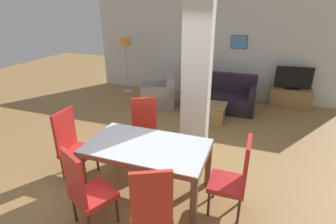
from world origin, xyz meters
TOP-DOWN VIEW (x-y plane):
  - ground_plane at (0.00, 0.00)m, footprint 18.00×18.00m
  - back_wall at (0.00, 4.68)m, footprint 7.20×0.09m
  - divider_pillar at (0.29, 1.59)m, footprint 0.49×0.31m
  - dining_table at (0.00, 0.00)m, footprint 1.70×0.98m
  - dining_chair_head_right at (1.22, 0.00)m, footprint 0.46×0.46m
  - dining_chair_head_left at (-1.28, 0.00)m, footprint 0.46×0.46m
  - dining_chair_near_right at (0.42, -0.85)m, footprint 0.62×0.62m
  - dining_chair_near_left at (-0.42, -0.85)m, footprint 0.62×0.62m
  - dining_chair_far_left at (-0.42, 0.85)m, footprint 0.62×0.62m
  - sofa at (0.42, 3.67)m, footprint 1.82×0.85m
  - armchair at (-1.15, 3.31)m, footprint 1.16×1.19m
  - coffee_table at (0.37, 2.75)m, footprint 0.73×0.50m
  - bottle at (0.26, 2.85)m, footprint 0.08×0.08m
  - tv_stand at (2.19, 4.40)m, footprint 1.03×0.40m
  - tv_screen at (2.19, 4.40)m, footprint 0.91×0.23m
  - floor_lamp at (-2.50, 4.13)m, footprint 0.33×0.33m

SIDE VIEW (x-z plane):
  - ground_plane at x=0.00m, z-range 0.00..0.00m
  - coffee_table at x=0.37m, z-range 0.01..0.45m
  - tv_stand at x=2.19m, z-range 0.00..0.50m
  - armchair at x=-1.15m, z-range -0.12..0.68m
  - sofa at x=0.42m, z-range -0.14..0.75m
  - bottle at x=0.26m, z-range 0.42..0.68m
  - dining_chair_head_right at x=1.22m, z-range 0.02..1.11m
  - dining_chair_head_left at x=-1.28m, z-range 0.02..1.11m
  - dining_chair_near_right at x=0.42m, z-range 0.02..1.11m
  - dining_chair_near_left at x=-0.42m, z-range 0.02..1.11m
  - dining_chair_far_left at x=-0.42m, z-range 0.02..1.11m
  - dining_table at x=0.00m, z-range 0.24..1.02m
  - tv_screen at x=2.19m, z-range 0.49..1.08m
  - divider_pillar at x=0.29m, z-range 0.00..2.70m
  - back_wall at x=0.00m, z-range 0.00..2.70m
  - floor_lamp at x=-2.50m, z-range 0.56..2.19m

